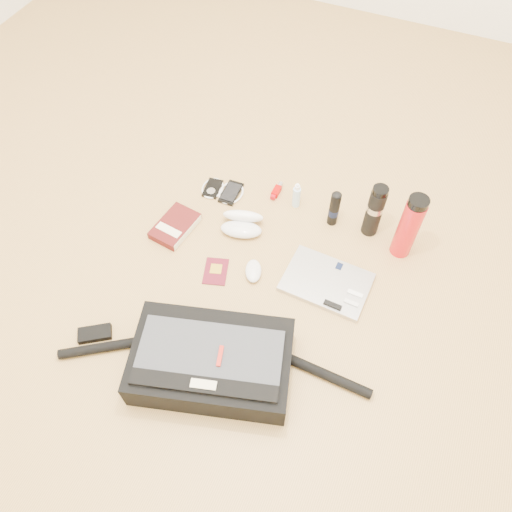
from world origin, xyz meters
name	(u,v)px	position (x,y,z in m)	size (l,w,h in m)	color
ground	(250,293)	(0.00, 0.00, 0.00)	(4.00, 4.00, 0.00)	#B58A4B
messenger_bag	(211,361)	(0.00, -0.32, 0.06)	(1.00, 0.43, 0.14)	black
laptop	(327,282)	(0.24, 0.14, 0.01)	(0.32, 0.23, 0.03)	#B0B0B2
book	(175,226)	(-0.39, 0.15, 0.02)	(0.15, 0.21, 0.04)	#470F0F
passport	(216,271)	(-0.16, 0.03, 0.00)	(0.12, 0.14, 0.01)	#550D1A
mouse	(253,271)	(-0.02, 0.08, 0.02)	(0.09, 0.12, 0.03)	silver
sunglasses_case	(242,223)	(-0.15, 0.26, 0.03)	(0.19, 0.17, 0.09)	silver
ipod	(213,188)	(-0.35, 0.40, 0.01)	(0.10, 0.11, 0.01)	black
phone	(231,193)	(-0.27, 0.41, 0.01)	(0.10, 0.13, 0.01)	black
inhaler	(277,191)	(-0.09, 0.49, 0.01)	(0.03, 0.09, 0.03)	#A20301
spray_bottle	(296,196)	(0.00, 0.46, 0.05)	(0.04, 0.04, 0.12)	#B6E0FA
aerosol_can	(334,208)	(0.17, 0.43, 0.08)	(0.05, 0.05, 0.17)	black
thermos_black	(375,211)	(0.32, 0.45, 0.12)	(0.08, 0.08, 0.24)	black
thermos_red	(409,227)	(0.45, 0.40, 0.15)	(0.08, 0.08, 0.29)	red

